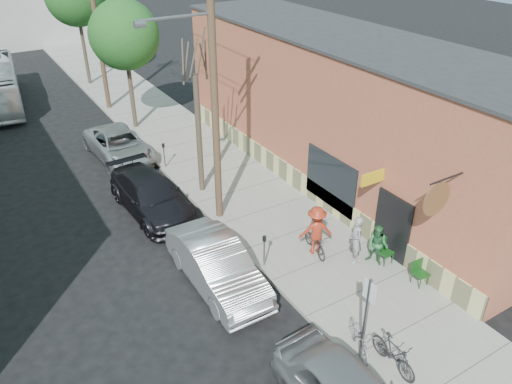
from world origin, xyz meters
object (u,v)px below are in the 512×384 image
utility_pole_near (213,93)px  parked_bike_b (360,338)px  parking_meter_near (264,246)px  tree_leafy_mid (124,35)px  patio_chair_b (421,273)px  car_2 (151,195)px  patio_chair_a (386,252)px  parking_meter_far (164,151)px  sign_post (366,312)px  parked_bike_a (394,354)px  patron_grey (356,240)px  car_3 (119,145)px  patron_green (378,245)px  tree_bare (199,135)px  car_1 (217,265)px  cyclist (316,230)px

utility_pole_near → parked_bike_b: 9.73m
parking_meter_near → utility_pole_near: bearing=87.9°
parking_meter_near → utility_pole_near: utility_pole_near is taller
tree_leafy_mid → patio_chair_b: bearing=-79.6°
parking_meter_near → car_2: (-1.97, 5.74, -0.21)m
patio_chair_a → parked_bike_b: patio_chair_a is taller
parking_meter_far → car_2: size_ratio=0.23×
sign_post → parked_bike_a: (0.49, -0.74, -1.18)m
sign_post → parked_bike_b: (0.15, 0.24, -1.25)m
patron_grey → car_3: bearing=-139.5°
utility_pole_near → parked_bike_a: 10.57m
sign_post → parked_bike_a: bearing=-56.3°
utility_pole_near → patio_chair_b: (3.78, -7.36, -4.82)m
parking_meter_near → patio_chair_a: size_ratio=1.41×
patio_chair_a → car_3: bearing=101.0°
utility_pole_near → patio_chair_a: utility_pole_near is taller
parked_bike_b → parking_meter_near: bearing=117.7°
sign_post → car_2: size_ratio=0.53×
parking_meter_near → patio_chair_a: (3.77, -2.11, -0.39)m
patio_chair_b → parked_bike_b: patio_chair_b is taller
sign_post → parking_meter_far: 14.02m
patron_green → car_2: patron_green is taller
parking_meter_far → utility_pole_near: size_ratio=0.12×
parking_meter_near → patron_green: bearing=-29.8°
tree_bare → parked_bike_b: bearing=-91.6°
patio_chair_b → car_1: size_ratio=0.18×
patron_green → cyclist: 2.21m
utility_pole_near → tree_leafy_mid: size_ratio=1.42×
sign_post → patron_green: (3.35, 2.95, -0.90)m
parking_meter_near → patron_green: patron_green is taller
parked_bike_a → parked_bike_b: bearing=111.5°
parking_meter_near → patron_green: 3.98m
patio_chair_b → parking_meter_near: bearing=139.5°
parking_meter_near → car_1: (-1.81, 0.11, -0.16)m
car_2 → patio_chair_a: bearing=-56.8°
parking_meter_far → tree_leafy_mid: tree_leafy_mid is taller
parking_meter_near → patron_green: size_ratio=0.80×
parked_bike_b → car_2: size_ratio=0.31×
patio_chair_a → car_1: car_1 is taller
tree_leafy_mid → patron_grey: bearing=-81.8°
parking_meter_near → cyclist: bearing=-8.6°
car_2 → car_3: (0.52, 5.73, -0.05)m
utility_pole_near → cyclist: 6.22m
patio_chair_a → parked_bike_a: parked_bike_a is taller
utility_pole_near → tree_leafy_mid: bearing=87.9°
patron_grey → cyclist: size_ratio=0.95×
tree_leafy_mid → patron_green: tree_leafy_mid is taller
parked_bike_a → tree_bare: bearing=92.8°
parking_meter_far → utility_pole_near: utility_pole_near is taller
car_2 → tree_leafy_mid: bearing=71.5°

